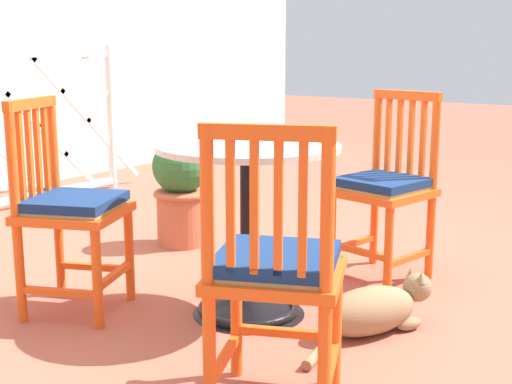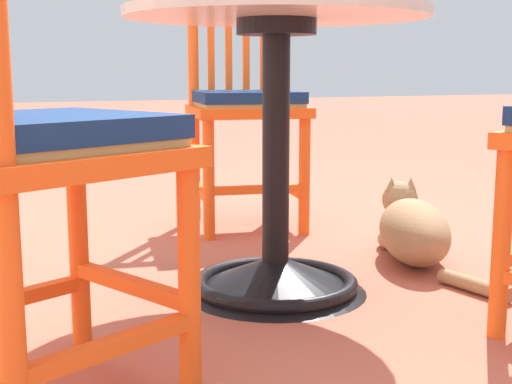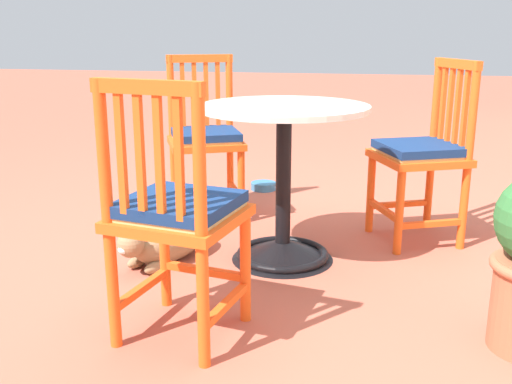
# 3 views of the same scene
# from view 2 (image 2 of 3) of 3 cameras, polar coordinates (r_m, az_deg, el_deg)

# --- Properties ---
(ground_plane) EXTENTS (24.00, 24.00, 0.00)m
(ground_plane) POSITION_cam_2_polar(r_m,az_deg,el_deg) (2.00, 1.12, -7.17)
(ground_plane) COLOR #AD5642
(cafe_table) EXTENTS (0.76, 0.76, 0.73)m
(cafe_table) POSITION_cam_2_polar(r_m,az_deg,el_deg) (1.84, 1.58, 0.51)
(cafe_table) COLOR black
(cafe_table) RESTS_ON ground_plane
(orange_chair_by_planter) EXTENTS (0.53, 0.53, 0.91)m
(orange_chair_by_planter) POSITION_cam_2_polar(r_m,az_deg,el_deg) (1.25, -17.31, 3.24)
(orange_chair_by_planter) COLOR #EA5619
(orange_chair_by_planter) RESTS_ON ground_plane
(orange_chair_near_fence) EXTENTS (0.47, 0.47, 0.91)m
(orange_chair_near_fence) POSITION_cam_2_polar(r_m,az_deg,el_deg) (2.64, -0.83, 6.81)
(orange_chair_near_fence) COLOR #EA5619
(orange_chair_near_fence) RESTS_ON ground_plane
(tabby_cat) EXTENTS (0.73, 0.37, 0.23)m
(tabby_cat) POSITION_cam_2_polar(r_m,az_deg,el_deg) (2.26, 12.33, -2.88)
(tabby_cat) COLOR #8E704C
(tabby_cat) RESTS_ON ground_plane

